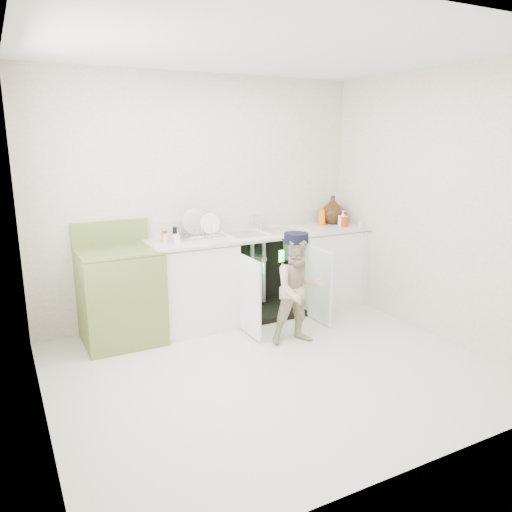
{
  "coord_description": "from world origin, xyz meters",
  "views": [
    {
      "loc": [
        -1.9,
        -3.32,
        1.89
      ],
      "look_at": [
        0.21,
        0.7,
        0.79
      ],
      "focal_mm": 35.0,
      "sensor_mm": 36.0,
      "label": 1
    }
  ],
  "objects": [
    {
      "name": "ground",
      "position": [
        0.0,
        0.0,
        0.0
      ],
      "size": [
        3.5,
        3.5,
        0.0
      ],
      "primitive_type": "plane",
      "color": "beige",
      "rests_on": "ground"
    },
    {
      "name": "room_shell",
      "position": [
        0.0,
        0.0,
        1.25
      ],
      "size": [
        6.0,
        5.5,
        1.26
      ],
      "color": "#EEE6CC",
      "rests_on": "ground"
    },
    {
      "name": "counter_run",
      "position": [
        0.58,
        1.21,
        0.47
      ],
      "size": [
        2.44,
        1.02,
        1.22
      ],
      "color": "white",
      "rests_on": "ground"
    },
    {
      "name": "avocado_stove",
      "position": [
        -0.96,
        1.18,
        0.46
      ],
      "size": [
        0.71,
        0.65,
        1.1
      ],
      "color": "olive",
      "rests_on": "ground"
    },
    {
      "name": "repair_worker",
      "position": [
        0.48,
        0.37,
        0.53
      ],
      "size": [
        0.56,
        0.73,
        1.04
      ],
      "rotation": [
        0.0,
        0.0,
        -0.18
      ],
      "color": "tan",
      "rests_on": "ground"
    }
  ]
}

